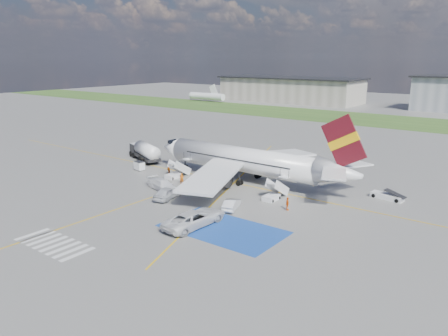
# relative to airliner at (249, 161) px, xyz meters

# --- Properties ---
(ground) EXTENTS (400.00, 400.00, 0.00)m
(ground) POSITION_rel_airliner_xyz_m (-1.51, -14.00, -3.39)
(ground) COLOR #60605E
(ground) RESTS_ON ground
(grass_strip) EXTENTS (400.00, 30.00, 0.01)m
(grass_strip) POSITION_rel_airliner_xyz_m (-1.51, 81.00, -3.39)
(grass_strip) COLOR #2D4C1E
(grass_strip) RESTS_ON ground
(taxiway_line_main) EXTENTS (120.00, 0.20, 0.01)m
(taxiway_line_main) POSITION_rel_airliner_xyz_m (-1.51, -2.00, -3.39)
(taxiway_line_main) COLOR gold
(taxiway_line_main) RESTS_ON ground
(taxiway_line_cross) EXTENTS (0.20, 60.00, 0.01)m
(taxiway_line_cross) POSITION_rel_airliner_xyz_m (-6.51, -24.00, -3.39)
(taxiway_line_cross) COLOR gold
(taxiway_line_cross) RESTS_ON ground
(taxiway_line_diag) EXTENTS (20.71, 56.45, 0.01)m
(taxiway_line_diag) POSITION_rel_airliner_xyz_m (-1.51, -2.00, -3.39)
(taxiway_line_diag) COLOR gold
(taxiway_line_diag) RESTS_ON ground
(staging_box) EXTENTS (14.00, 8.00, 0.01)m
(staging_box) POSITION_rel_airliner_xyz_m (8.49, -18.00, -3.39)
(staging_box) COLOR #184195
(staging_box) RESTS_ON ground
(crosswalk) EXTENTS (9.00, 4.00, 0.01)m
(crosswalk) POSITION_rel_airliner_xyz_m (-3.31, -32.00, -3.39)
(crosswalk) COLOR silver
(crosswalk) RESTS_ON ground
(terminal_west) EXTENTS (60.00, 22.00, 10.00)m
(terminal_west) POSITION_rel_airliner_xyz_m (-56.51, 116.00, 1.61)
(terminal_west) COLOR gray
(terminal_west) RESTS_ON ground
(airliner) EXTENTS (36.81, 32.95, 11.92)m
(airliner) POSITION_rel_airliner_xyz_m (0.00, 0.00, 0.00)
(airliner) COLOR silver
(airliner) RESTS_ON ground
(airstairs_fwd) EXTENTS (1.90, 5.20, 3.60)m
(airstairs_fwd) POSITION_rel_airliner_xyz_m (-11.01, -5.30, -2.77)
(airstairs_fwd) COLOR silver
(airstairs_fwd) RESTS_ON ground
(airstairs_aft) EXTENTS (1.90, 5.20, 3.60)m
(airstairs_aft) POSITION_rel_airliner_xyz_m (7.49, -5.30, -2.77)
(airstairs_aft) COLOR silver
(airstairs_aft) RESTS_ON ground
(fuel_tanker) EXTENTS (10.34, 6.40, 3.45)m
(fuel_tanker) POSITION_rel_airliner_xyz_m (-23.86, 0.13, -1.94)
(fuel_tanker) COLOR black
(fuel_tanker) RESTS_ON ground
(gpu_cart) EXTENTS (2.10, 1.55, 1.60)m
(gpu_cart) POSITION_rel_airliner_xyz_m (-19.17, -5.58, -2.67)
(gpu_cart) COLOR silver
(gpu_cart) RESTS_ON ground
(belt_loader) EXTENTS (4.84, 2.25, 1.41)m
(belt_loader) POSITION_rel_airliner_xyz_m (20.10, 4.37, -3.04)
(belt_loader) COLOR silver
(belt_loader) RESTS_ON ground
(car_silver_a) EXTENTS (3.02, 5.25, 1.68)m
(car_silver_a) POSITION_rel_airliner_xyz_m (-4.28, -13.96, -2.55)
(car_silver_a) COLOR silver
(car_silver_a) RESTS_ON ground
(car_silver_b) EXTENTS (2.84, 4.51, 1.40)m
(car_silver_b) POSITION_rel_airliner_xyz_m (5.37, -12.06, -2.69)
(car_silver_b) COLOR #AEB0B6
(car_silver_b) RESTS_ON ground
(van_white_a) EXTENTS (3.36, 6.75, 2.48)m
(van_white_a) POSITION_rel_airliner_xyz_m (5.26, -19.15, -2.15)
(van_white_a) COLOR silver
(van_white_a) RESTS_ON ground
(van_white_b) EXTENTS (5.74, 3.56, 2.10)m
(van_white_b) POSITION_rel_airliner_xyz_m (-7.49, -11.46, -2.34)
(van_white_b) COLOR white
(van_white_b) RESTS_ON ground
(crew_fwd) EXTENTS (0.76, 0.72, 1.74)m
(crew_fwd) POSITION_rel_airliner_xyz_m (-7.56, -7.36, -2.52)
(crew_fwd) COLOR orange
(crew_fwd) RESTS_ON ground
(crew_nose) EXTENTS (0.90, 0.98, 1.63)m
(crew_nose) POSITION_rel_airliner_xyz_m (-13.51, -4.26, -2.58)
(crew_nose) COLOR orange
(crew_nose) RESTS_ON ground
(crew_aft) EXTENTS (0.98, 1.04, 1.72)m
(crew_aft) POSITION_rel_airliner_xyz_m (11.24, -7.94, -2.53)
(crew_aft) COLOR orange
(crew_aft) RESTS_ON ground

